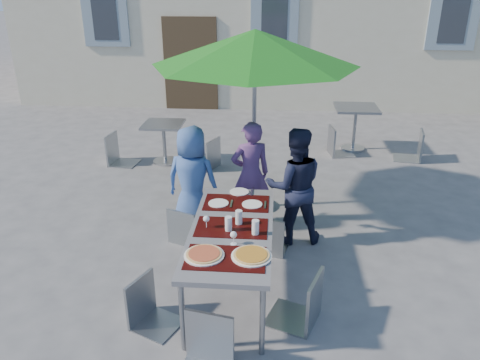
# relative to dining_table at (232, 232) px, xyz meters

# --- Properties ---
(ground) EXTENTS (90.00, 90.00, 0.00)m
(ground) POSITION_rel_dining_table_xyz_m (0.28, -0.10, -0.70)
(ground) COLOR #4F4F52
(ground) RESTS_ON ground
(dining_table) EXTENTS (0.80, 1.85, 0.76)m
(dining_table) POSITION_rel_dining_table_xyz_m (0.00, 0.00, 0.00)
(dining_table) COLOR #4A494F
(dining_table) RESTS_ON ground
(pizza_near_left) EXTENTS (0.36, 0.36, 0.03)m
(pizza_near_left) POSITION_rel_dining_table_xyz_m (-0.19, -0.53, 0.07)
(pizza_near_left) COLOR white
(pizza_near_left) RESTS_ON dining_table
(pizza_near_right) EXTENTS (0.36, 0.36, 0.03)m
(pizza_near_right) POSITION_rel_dining_table_xyz_m (0.22, -0.51, 0.07)
(pizza_near_right) COLOR white
(pizza_near_right) RESTS_ON dining_table
(glassware) EXTENTS (0.55, 0.45, 0.15)m
(glassware) POSITION_rel_dining_table_xyz_m (0.05, -0.06, 0.13)
(glassware) COLOR silver
(glassware) RESTS_ON dining_table
(place_settings) EXTENTS (0.63, 0.53, 0.01)m
(place_settings) POSITION_rel_dining_table_xyz_m (-0.00, 0.62, 0.06)
(place_settings) COLOR white
(place_settings) RESTS_ON dining_table
(child_0) EXTENTS (0.76, 0.57, 1.39)m
(child_0) POSITION_rel_dining_table_xyz_m (-0.61, 1.24, 0.00)
(child_0) COLOR #38589A
(child_0) RESTS_ON ground
(child_1) EXTENTS (0.59, 0.47, 1.39)m
(child_1) POSITION_rel_dining_table_xyz_m (0.10, 1.51, 0.00)
(child_1) COLOR #5E3975
(child_1) RESTS_ON ground
(child_2) EXTENTS (0.75, 0.50, 1.45)m
(child_2) POSITION_rel_dining_table_xyz_m (0.64, 1.12, 0.03)
(child_2) COLOR #161A31
(child_2) RESTS_ON ground
(chair_0) EXTENTS (0.50, 0.50, 0.87)m
(chair_0) POSITION_rel_dining_table_xyz_m (-0.66, 0.94, -0.19)
(chair_0) COLOR #949B9F
(chair_0) RESTS_ON ground
(chair_1) EXTENTS (0.49, 0.50, 0.98)m
(chair_1) POSITION_rel_dining_table_xyz_m (-0.03, 0.95, -0.12)
(chair_1) COLOR gray
(chair_1) RESTS_ON ground
(chair_2) EXTENTS (0.48, 0.49, 0.91)m
(chair_2) POSITION_rel_dining_table_xyz_m (0.36, 0.79, -0.16)
(chair_2) COLOR #8E9699
(chair_2) RESTS_ON ground
(chair_3) EXTENTS (0.52, 0.52, 0.89)m
(chair_3) POSITION_rel_dining_table_xyz_m (-0.73, -0.55, -0.18)
(chair_3) COLOR gray
(chair_3) RESTS_ON ground
(chair_4) EXTENTS (0.57, 0.57, 1.00)m
(chair_4) POSITION_rel_dining_table_xyz_m (0.71, -0.42, -0.11)
(chair_4) COLOR gray
(chair_4) RESTS_ON ground
(chair_5) EXTENTS (0.50, 0.50, 0.96)m
(chair_5) POSITION_rel_dining_table_xyz_m (-0.11, -1.09, -0.13)
(chair_5) COLOR #92979E
(chair_5) RESTS_ON ground
(patio_umbrella) EXTENTS (2.66, 2.66, 2.44)m
(patio_umbrella) POSITION_rel_dining_table_xyz_m (0.11, 1.99, 1.50)
(patio_umbrella) COLOR #B3B6BB
(patio_umbrella) RESTS_ON ground
(cafe_table_0) EXTENTS (0.67, 0.67, 0.72)m
(cafe_table_0) POSITION_rel_dining_table_xyz_m (-1.54, 3.62, -0.22)
(cafe_table_0) COLOR #B3B6BB
(cafe_table_0) RESTS_ON ground
(bg_chair_l_0) EXTENTS (0.50, 0.50, 1.01)m
(bg_chair_l_0) POSITION_rel_dining_table_xyz_m (-2.35, 3.51, -0.10)
(bg_chair_l_0) COLOR #949B9F
(bg_chair_l_0) RESTS_ON ground
(bg_chair_r_0) EXTENTS (0.58, 0.57, 0.98)m
(bg_chair_r_0) POSITION_rel_dining_table_xyz_m (-0.74, 3.44, -0.12)
(bg_chair_r_0) COLOR #90949B
(bg_chair_r_0) RESTS_ON ground
(cafe_table_1) EXTENTS (0.78, 0.78, 0.83)m
(cafe_table_1) POSITION_rel_dining_table_xyz_m (1.87, 4.58, -0.10)
(cafe_table_1) COLOR #B3B6BB
(cafe_table_1) RESTS_ON ground
(bg_chair_l_1) EXTENTS (0.51, 0.50, 0.99)m
(bg_chair_l_1) POSITION_rel_dining_table_xyz_m (1.53, 4.27, -0.11)
(bg_chair_l_1) COLOR gray
(bg_chair_l_1) RESTS_ON ground
(bg_chair_r_1) EXTENTS (0.53, 0.53, 1.02)m
(bg_chair_r_1) POSITION_rel_dining_table_xyz_m (2.87, 4.12, -0.09)
(bg_chair_r_1) COLOR #8F969B
(bg_chair_r_1) RESTS_ON ground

